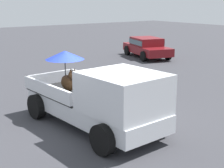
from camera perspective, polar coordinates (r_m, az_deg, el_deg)
name	(u,v)px	position (r m, az deg, el deg)	size (l,w,h in m)	color
ground_plane	(93,126)	(10.43, -3.28, -7.13)	(80.00, 80.00, 0.00)	#38383D
pickup_truck_main	(101,99)	(9.80, -1.91, -2.54)	(5.16, 2.51, 2.20)	black
parked_sedan_near	(147,46)	(22.91, 5.93, 6.39)	(4.62, 2.88, 1.33)	black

